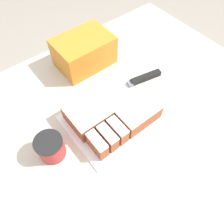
# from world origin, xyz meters

# --- Properties ---
(ground_plane) EXTENTS (8.00, 8.00, 0.00)m
(ground_plane) POSITION_xyz_m (0.00, 0.00, 0.00)
(ground_plane) COLOR #9E9384
(countertop) EXTENTS (1.40, 1.10, 0.92)m
(countertop) POSITION_xyz_m (0.00, 0.00, 0.46)
(countertop) COLOR beige
(countertop) RESTS_ON ground_plane
(cake_board) EXTENTS (0.34, 0.27, 0.01)m
(cake_board) POSITION_xyz_m (0.02, 0.05, 0.93)
(cake_board) COLOR white
(cake_board) RESTS_ON countertop
(cake) EXTENTS (0.29, 0.23, 0.07)m
(cake) POSITION_xyz_m (0.02, 0.06, 0.97)
(cake) COLOR #994C2D
(cake) RESTS_ON cake_board
(knife) EXTENTS (0.33, 0.09, 0.02)m
(knife) POSITION_xyz_m (0.17, 0.08, 1.01)
(knife) COLOR silver
(knife) RESTS_ON cake
(coffee_cup) EXTENTS (0.09, 0.09, 0.09)m
(coffee_cup) POSITION_xyz_m (-0.23, 0.07, 0.97)
(coffee_cup) COLOR #B23333
(coffee_cup) RESTS_ON countertop
(storage_box) EXTENTS (0.24, 0.17, 0.13)m
(storage_box) POSITION_xyz_m (0.11, 0.36, 0.99)
(storage_box) COLOR orange
(storage_box) RESTS_ON countertop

